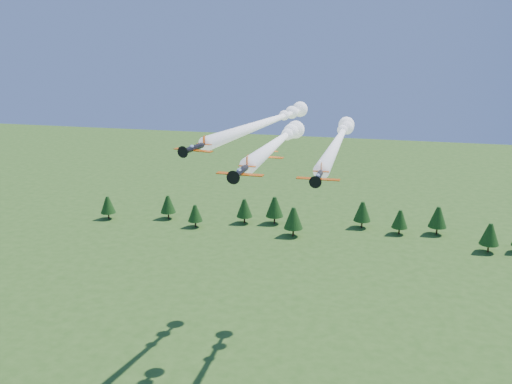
% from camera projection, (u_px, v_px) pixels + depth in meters
% --- Properties ---
extents(plane_lead, '(6.94, 44.73, 3.70)m').
position_uv_depth(plane_lead, '(279.00, 141.00, 105.22)').
color(plane_lead, black).
rests_on(plane_lead, ground).
extents(plane_left, '(14.81, 55.87, 3.70)m').
position_uv_depth(plane_left, '(269.00, 121.00, 120.84)').
color(plane_left, black).
rests_on(plane_left, ground).
extents(plane_right, '(6.47, 57.38, 3.70)m').
position_uv_depth(plane_right, '(339.00, 139.00, 114.53)').
color(plane_right, black).
rests_on(plane_right, ground).
extents(plane_slot, '(6.48, 7.04, 2.27)m').
position_uv_depth(plane_slot, '(266.00, 155.00, 96.56)').
color(plane_slot, black).
rests_on(plane_slot, ground).
extents(treeline, '(167.12, 21.12, 10.44)m').
position_uv_depth(treeline, '(331.00, 216.00, 202.96)').
color(treeline, '#382314').
rests_on(treeline, ground).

